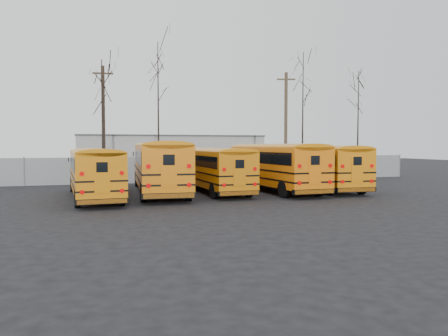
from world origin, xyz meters
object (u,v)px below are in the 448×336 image
object	(u,v)px
bus_a	(94,169)
bus_c	(214,166)
bus_b	(160,163)
bus_d	(274,163)
utility_pole_left	(103,121)
bus_e	(320,163)
utility_pole_right	(286,123)

from	to	relation	value
bus_a	bus_c	distance (m)	7.23
bus_b	bus_d	size ratio (longest dim) A/B	1.05
bus_d	utility_pole_left	bearing A→B (deg)	124.01
bus_a	bus_c	size ratio (longest dim) A/B	1.01
utility_pole_left	bus_e	bearing A→B (deg)	-39.36
bus_b	bus_c	bearing A→B (deg)	3.27
bus_b	utility_pole_right	bearing A→B (deg)	44.96
bus_d	utility_pole_left	xyz separation A→B (m)	(-10.02, 13.17, 3.16)
bus_d	bus_a	bearing A→B (deg)	-177.88
bus_a	bus_e	world-z (taller)	bus_e
bus_a	bus_e	bearing A→B (deg)	0.94
bus_b	bus_e	size ratio (longest dim) A/B	1.08
bus_a	utility_pole_left	bearing A→B (deg)	82.65
bus_e	utility_pole_left	bearing A→B (deg)	139.14
bus_b	utility_pole_left	xyz separation A→B (m)	(-2.85, 12.76, 3.08)
bus_c	bus_e	world-z (taller)	bus_e
utility_pole_left	utility_pole_right	bearing A→B (deg)	2.86
bus_a	bus_c	xyz separation A→B (m)	(7.09, 1.41, -0.00)
bus_d	utility_pole_right	distance (m)	14.61
bus_c	bus_e	xyz separation A→B (m)	(7.16, -0.23, 0.09)
utility_pole_right	utility_pole_left	bearing A→B (deg)	-167.23
bus_d	bus_c	bearing A→B (deg)	171.00
bus_d	utility_pole_right	size ratio (longest dim) A/B	1.13
utility_pole_right	bus_e	bearing A→B (deg)	-90.24
bus_b	utility_pole_right	distance (m)	18.71
bus_a	bus_b	distance (m)	4.01
bus_e	utility_pole_right	world-z (taller)	utility_pole_right
bus_e	bus_a	bearing A→B (deg)	-171.90
bus_d	utility_pole_left	world-z (taller)	utility_pole_left
bus_b	utility_pole_left	world-z (taller)	utility_pole_left
bus_a	bus_e	size ratio (longest dim) A/B	0.95
bus_c	utility_pole_right	bearing A→B (deg)	47.55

